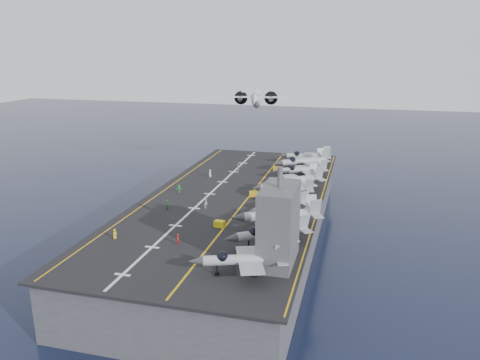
% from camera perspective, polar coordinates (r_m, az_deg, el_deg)
% --- Properties ---
extents(ground, '(500.00, 500.00, 0.00)m').
position_cam_1_polar(ground, '(107.01, -0.55, -7.28)').
color(ground, '#142135').
rests_on(ground, ground).
extents(hull, '(36.00, 90.00, 10.00)m').
position_cam_1_polar(hull, '(105.14, -0.56, -4.78)').
color(hull, '#56595E').
rests_on(hull, ground).
extents(flight_deck, '(38.00, 92.00, 0.40)m').
position_cam_1_polar(flight_deck, '(103.42, -0.57, -2.08)').
color(flight_deck, black).
rests_on(flight_deck, hull).
extents(foul_line, '(0.35, 90.00, 0.02)m').
position_cam_1_polar(foul_line, '(102.64, 1.05, -2.09)').
color(foul_line, gold).
rests_on(foul_line, flight_deck).
extents(landing_centerline, '(0.50, 90.00, 0.02)m').
position_cam_1_polar(landing_centerline, '(105.03, -3.73, -1.70)').
color(landing_centerline, silver).
rests_on(landing_centerline, flight_deck).
extents(deck_edge_port, '(0.25, 90.00, 0.02)m').
position_cam_1_polar(deck_edge_port, '(108.90, -9.23, -1.24)').
color(deck_edge_port, gold).
rests_on(deck_edge_port, flight_deck).
extents(deck_edge_stbd, '(0.25, 90.00, 0.02)m').
position_cam_1_polar(deck_edge_stbd, '(100.30, 9.69, -2.76)').
color(deck_edge_stbd, gold).
rests_on(deck_edge_stbd, flight_deck).
extents(island_superstructure, '(5.00, 10.00, 15.00)m').
position_cam_1_polar(island_superstructure, '(70.11, 4.78, -4.36)').
color(island_superstructure, '#56595E').
rests_on(island_superstructure, flight_deck).
extents(fighter_jet_0, '(16.52, 13.65, 4.92)m').
position_cam_1_polar(fighter_jet_0, '(68.10, 0.51, -9.54)').
color(fighter_jet_0, '#9BA5AC').
rests_on(fighter_jet_0, flight_deck).
extents(fighter_jet_1, '(17.80, 16.79, 5.15)m').
position_cam_1_polar(fighter_jet_1, '(77.40, 3.89, -6.26)').
color(fighter_jet_1, '#90969E').
rests_on(fighter_jet_1, flight_deck).
extents(fighter_jet_2, '(19.51, 16.84, 5.70)m').
position_cam_1_polar(fighter_jet_2, '(84.47, 5.06, -4.15)').
color(fighter_jet_2, gray).
rests_on(fighter_jet_2, flight_deck).
extents(fighter_jet_3, '(16.54, 16.68, 4.89)m').
position_cam_1_polar(fighter_jet_3, '(90.02, 4.91, -3.14)').
color(fighter_jet_3, '#9AA5AB').
rests_on(fighter_jet_3, flight_deck).
extents(fighter_jet_4, '(14.86, 11.34, 4.65)m').
position_cam_1_polar(fighter_jet_4, '(101.91, 5.70, -0.95)').
color(fighter_jet_4, '#9AA0A9').
rests_on(fighter_jet_4, flight_deck).
extents(fighter_jet_5, '(19.47, 18.55, 5.64)m').
position_cam_1_polar(fighter_jet_5, '(106.37, 6.63, 0.02)').
color(fighter_jet_5, '#8E989E').
rests_on(fighter_jet_5, flight_deck).
extents(fighter_jet_6, '(16.37, 14.28, 4.77)m').
position_cam_1_polar(fighter_jet_6, '(117.79, 7.73, 1.33)').
color(fighter_jet_6, gray).
rests_on(fighter_jet_6, flight_deck).
extents(fighter_jet_7, '(18.48, 17.03, 5.34)m').
position_cam_1_polar(fighter_jet_7, '(125.59, 7.80, 2.37)').
color(fighter_jet_7, gray).
rests_on(fighter_jet_7, flight_deck).
extents(fighter_jet_8, '(15.80, 11.94, 4.98)m').
position_cam_1_polar(fighter_jet_8, '(132.33, 8.32, 2.97)').
color(fighter_jet_8, '#8F959F').
rests_on(fighter_jet_8, flight_deck).
extents(tow_cart_a, '(2.03, 1.43, 1.15)m').
position_cam_1_polar(tow_cart_a, '(85.96, -2.50, -5.36)').
color(tow_cart_a, yellow).
rests_on(tow_cart_a, flight_deck).
extents(tow_cart_b, '(2.24, 1.81, 1.17)m').
position_cam_1_polar(tow_cart_b, '(103.03, 1.69, -1.70)').
color(tow_cart_b, gold).
rests_on(tow_cart_b, flight_deck).
extents(tow_cart_c, '(1.87, 1.25, 1.10)m').
position_cam_1_polar(tow_cart_c, '(124.75, 4.50, 1.38)').
color(tow_cart_c, gold).
rests_on(tow_cart_c, flight_deck).
extents(crew_0, '(0.91, 1.19, 1.79)m').
position_cam_1_polar(crew_0, '(83.43, -15.02, -6.36)').
color(crew_0, yellow).
rests_on(crew_0, flight_deck).
extents(crew_2, '(1.37, 1.38, 1.95)m').
position_cam_1_polar(crew_2, '(96.01, -8.92, -2.98)').
color(crew_2, green).
rests_on(crew_2, flight_deck).
extents(crew_3, '(1.11, 0.78, 1.79)m').
position_cam_1_polar(crew_3, '(106.45, -7.43, -1.07)').
color(crew_3, '#1F902F').
rests_on(crew_3, flight_deck).
extents(crew_4, '(1.30, 1.38, 1.92)m').
position_cam_1_polar(crew_4, '(123.96, -0.25, 1.53)').
color(crew_4, silver).
rests_on(crew_4, flight_deck).
extents(crew_5, '(0.83, 1.20, 1.94)m').
position_cam_1_polar(crew_5, '(118.44, -3.66, 0.82)').
color(crew_5, white).
rests_on(crew_5, flight_deck).
extents(crew_6, '(0.82, 1.19, 1.94)m').
position_cam_1_polar(crew_6, '(79.02, -7.59, -7.15)').
color(crew_6, '#B21919').
rests_on(crew_6, flight_deck).
extents(crew_7, '(1.03, 1.31, 1.93)m').
position_cam_1_polar(crew_7, '(95.55, -4.15, -2.92)').
color(crew_7, silver).
rests_on(crew_7, flight_deck).
extents(transport_plane, '(27.20, 20.84, 5.83)m').
position_cam_1_polar(transport_plane, '(155.92, 1.90, 9.54)').
color(transport_plane, white).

